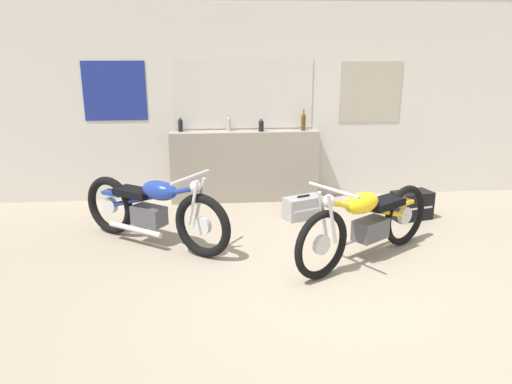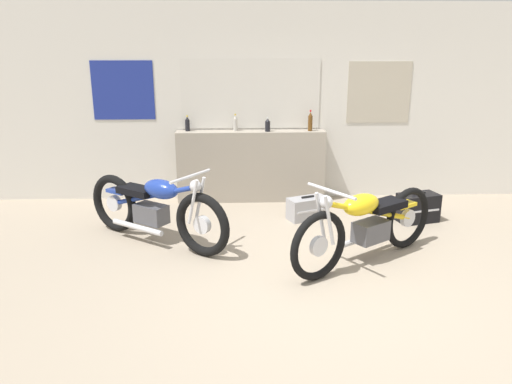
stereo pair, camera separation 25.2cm
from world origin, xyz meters
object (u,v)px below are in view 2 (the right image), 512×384
(motorcycle_yellow, at_px, (367,224))
(hard_case_silver, at_px, (307,208))
(bottle_center, at_px, (268,125))
(motorcycle_blue, at_px, (155,208))
(bottle_left_center, at_px, (235,123))
(bottle_right_center, at_px, (310,122))
(bottle_leftmost, at_px, (187,124))
(hard_case_black, at_px, (418,208))

(motorcycle_yellow, distance_m, hard_case_silver, 1.47)
(bottle_center, relative_size, motorcycle_blue, 0.11)
(bottle_center, distance_m, motorcycle_blue, 2.21)
(bottle_left_center, height_order, bottle_right_center, bottle_right_center)
(bottle_leftmost, height_order, bottle_center, bottle_leftmost)
(bottle_left_center, height_order, bottle_center, bottle_left_center)
(bottle_leftmost, bearing_deg, hard_case_black, -18.92)
(motorcycle_yellow, relative_size, hard_case_black, 3.11)
(bottle_center, relative_size, bottle_right_center, 0.68)
(bottle_right_center, relative_size, motorcycle_yellow, 0.17)
(bottle_center, relative_size, hard_case_black, 0.36)
(bottle_right_center, distance_m, hard_case_black, 1.91)
(bottle_left_center, distance_m, motorcycle_yellow, 2.75)
(bottle_right_center, distance_m, motorcycle_yellow, 2.35)
(motorcycle_blue, bearing_deg, bottle_center, 48.25)
(bottle_center, height_order, hard_case_silver, bottle_center)
(bottle_right_center, bearing_deg, bottle_left_center, 176.64)
(bottle_right_center, bearing_deg, bottle_center, -178.25)
(bottle_center, bearing_deg, bottle_right_center, 1.75)
(bottle_center, distance_m, bottle_right_center, 0.61)
(motorcycle_blue, distance_m, hard_case_silver, 2.04)
(bottle_leftmost, bearing_deg, bottle_right_center, -2.06)
(bottle_leftmost, bearing_deg, hard_case_silver, -28.81)
(bottle_leftmost, height_order, hard_case_black, bottle_leftmost)
(hard_case_silver, xyz_separation_m, hard_case_black, (1.43, -0.15, 0.04))
(bottle_leftmost, distance_m, bottle_center, 1.15)
(bottle_right_center, height_order, hard_case_silver, bottle_right_center)
(bottle_left_center, distance_m, hard_case_black, 2.76)
(bottle_leftmost, xyz_separation_m, bottle_center, (1.15, -0.08, -0.01))
(bottle_leftmost, relative_size, hard_case_silver, 0.39)
(bottle_right_center, xyz_separation_m, motorcycle_blue, (-2.01, -1.58, -0.74))
(motorcycle_yellow, height_order, hard_case_silver, motorcycle_yellow)
(hard_case_silver, relative_size, hard_case_black, 1.02)
(bottle_left_center, bearing_deg, hard_case_black, -23.84)
(motorcycle_yellow, relative_size, hard_case_silver, 3.06)
(bottle_left_center, xyz_separation_m, motorcycle_yellow, (1.37, -2.27, -0.71))
(hard_case_black, bearing_deg, bottle_left_center, 156.16)
(hard_case_silver, bearing_deg, hard_case_black, -6.04)
(bottle_leftmost, bearing_deg, bottle_center, -4.09)
(motorcycle_blue, xyz_separation_m, hard_case_black, (3.31, 0.59, -0.24))
(bottle_right_center, relative_size, hard_case_silver, 0.52)
(bottle_right_center, relative_size, hard_case_black, 0.53)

